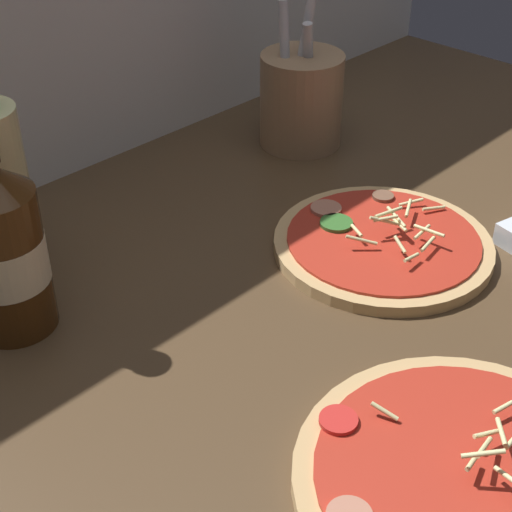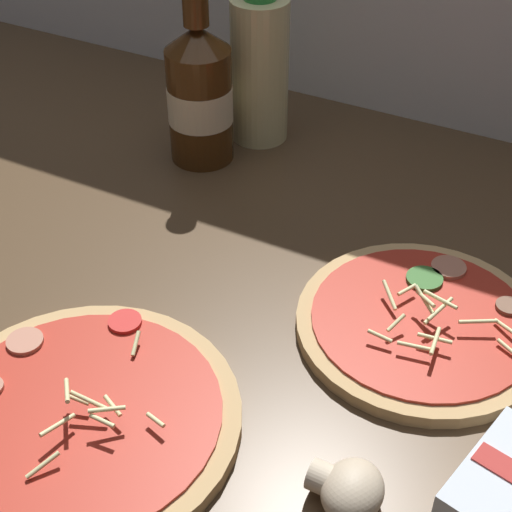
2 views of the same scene
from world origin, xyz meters
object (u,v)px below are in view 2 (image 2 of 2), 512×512
(oil_bottle, at_px, (260,68))
(mushroom_right, at_px, (349,489))
(pizza_far, at_px, (421,324))
(beer_bottle, at_px, (200,92))
(pizza_near, at_px, (81,418))

(oil_bottle, height_order, mushroom_right, oil_bottle)
(pizza_far, distance_m, beer_bottle, 0.38)
(pizza_far, bearing_deg, oil_bottle, 140.19)
(pizza_far, bearing_deg, beer_bottle, 153.06)
(mushroom_right, bearing_deg, oil_bottle, 124.27)
(beer_bottle, bearing_deg, oil_bottle, 62.96)
(pizza_near, distance_m, oil_bottle, 0.49)
(pizza_near, distance_m, beer_bottle, 0.43)
(pizza_far, bearing_deg, pizza_near, -131.86)
(pizza_near, xyz_separation_m, pizza_far, (0.21, 0.23, 0.00))
(pizza_near, bearing_deg, pizza_far, 48.14)
(pizza_far, height_order, mushroom_right, pizza_far)
(pizza_far, height_order, oil_bottle, oil_bottle)
(pizza_far, xyz_separation_m, oil_bottle, (-0.29, 0.24, 0.08))
(oil_bottle, bearing_deg, mushroom_right, -55.73)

